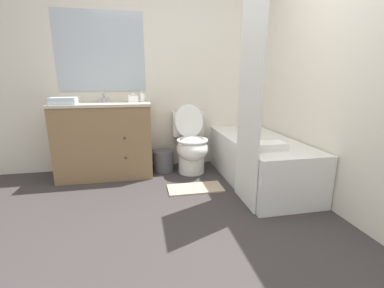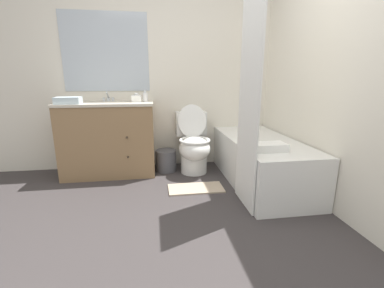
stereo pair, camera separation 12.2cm
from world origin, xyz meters
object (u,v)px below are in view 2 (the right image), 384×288
(sink_faucet, at_px, (108,98))
(bath_towel_folded, at_px, (269,147))
(toilet, at_px, (194,145))
(wastebasket, at_px, (166,160))
(vanity_cabinet, at_px, (109,138))
(bathtub, at_px, (260,160))
(bath_mat, at_px, (196,188))
(soap_dispenser, at_px, (145,97))
(tissue_box, at_px, (137,98))
(hand_towel_folded, at_px, (68,100))

(sink_faucet, distance_m, bath_towel_folded, 2.03)
(sink_faucet, xyz_separation_m, toilet, (1.04, -0.26, -0.58))
(wastebasket, relative_size, bath_towel_folded, 0.88)
(vanity_cabinet, bearing_deg, bathtub, -17.21)
(sink_faucet, bearing_deg, wastebasket, -14.77)
(toilet, height_order, bath_mat, toilet)
(bath_towel_folded, bearing_deg, wastebasket, 132.50)
(soap_dispenser, bearing_deg, tissue_box, 177.13)
(tissue_box, distance_m, hand_towel_folded, 0.75)
(toilet, distance_m, tissue_box, 0.91)
(sink_faucet, height_order, bathtub, sink_faucet)
(vanity_cabinet, distance_m, bathtub, 1.83)
(sink_faucet, relative_size, hand_towel_folded, 0.53)
(bath_mat, bearing_deg, wastebasket, 114.28)
(vanity_cabinet, bearing_deg, wastebasket, -0.01)
(bathtub, relative_size, tissue_box, 11.85)
(toilet, height_order, hand_towel_folded, hand_towel_folded)
(wastebasket, xyz_separation_m, bath_towel_folded, (0.92, -1.00, 0.41))
(bathtub, bearing_deg, vanity_cabinet, 162.79)
(soap_dispenser, bearing_deg, toilet, -10.96)
(vanity_cabinet, xyz_separation_m, tissue_box, (0.36, 0.03, 0.48))
(toilet, distance_m, bath_towel_folded, 1.10)
(toilet, height_order, soap_dispenser, soap_dispenser)
(sink_faucet, bearing_deg, vanity_cabinet, -90.00)
(sink_faucet, bearing_deg, hand_towel_folded, -139.74)
(sink_faucet, distance_m, hand_towel_folded, 0.50)
(bath_mat, bearing_deg, vanity_cabinet, 146.95)
(toilet, distance_m, hand_towel_folded, 1.53)
(toilet, bearing_deg, vanity_cabinet, 175.48)
(sink_faucet, height_order, bath_towel_folded, sink_faucet)
(toilet, relative_size, bath_mat, 1.43)
(bathtub, xyz_separation_m, tissue_box, (-1.38, 0.57, 0.67))
(vanity_cabinet, height_order, bathtub, vanity_cabinet)
(bathtub, relative_size, bath_mat, 2.69)
(soap_dispenser, height_order, bath_towel_folded, soap_dispenser)
(toilet, distance_m, wastebasket, 0.41)
(bathtub, xyz_separation_m, hand_towel_folded, (-2.11, 0.40, 0.67))
(bathtub, bearing_deg, wastebasket, 152.79)
(toilet, relative_size, wastebasket, 3.12)
(toilet, bearing_deg, hand_towel_folded, -177.71)
(sink_faucet, xyz_separation_m, bath_towel_folded, (1.61, -1.18, -0.38))
(tissue_box, bearing_deg, hand_towel_folded, -166.71)
(tissue_box, relative_size, bath_mat, 0.23)
(hand_towel_folded, distance_m, bath_mat, 1.71)
(wastebasket, height_order, hand_towel_folded, hand_towel_folded)
(tissue_box, bearing_deg, toilet, -9.74)
(hand_towel_folded, height_order, bath_towel_folded, hand_towel_folded)
(bath_towel_folded, bearing_deg, bathtub, 74.36)
(vanity_cabinet, distance_m, tissue_box, 0.60)
(bathtub, height_order, wastebasket, bathtub)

